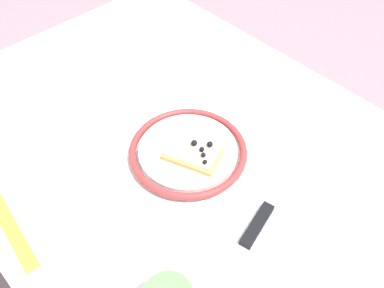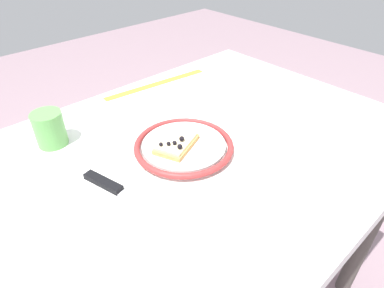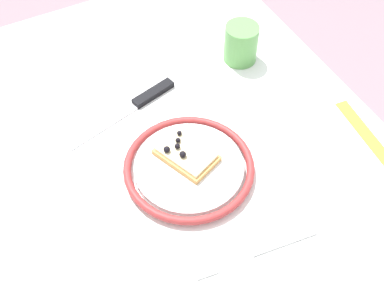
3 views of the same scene
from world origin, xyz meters
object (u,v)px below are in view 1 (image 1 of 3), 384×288
Objects in this scene: plate at (188,151)px; pizza_slice_near at (193,153)px; dining_table at (187,177)px; knife at (266,211)px; fork at (122,111)px.

pizza_slice_near reaches higher than plate.
dining_table is 0.09m from plate.
plate reaches higher than knife.
plate reaches higher than fork.
pizza_slice_near is at bearing -18.98° from dining_table.
plate is 1.10× the size of fork.
dining_table is at bearing 8.51° from fork.
dining_table is at bearing 150.15° from plate.
dining_table is 0.19m from fork.
pizza_slice_near is 0.20m from fork.
pizza_slice_near is 0.17m from knife.
plate is at bearing -176.95° from knife.
dining_table is at bearing -178.84° from knife.
plate reaches higher than dining_table.
dining_table is 4.88× the size of plate.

